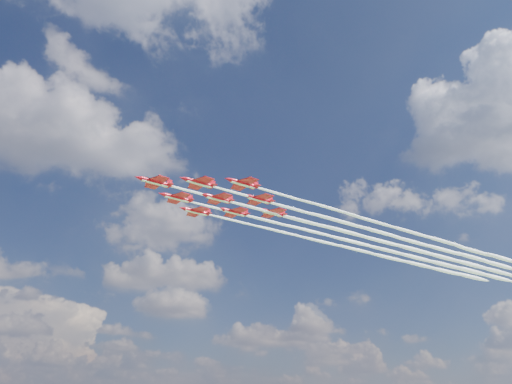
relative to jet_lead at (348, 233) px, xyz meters
The scene contains 9 objects.
jet_lead is the anchor object (origin of this frame).
jet_row2_port 12.55m from the jet_lead, 16.64° to the right, with size 155.65×49.87×2.86m.
jet_row2_starb 12.55m from the jet_lead, 49.48° to the left, with size 155.65×49.87×2.86m.
jet_row3_port 25.09m from the jet_lead, 16.64° to the right, with size 155.65×49.87×2.86m.
jet_row3_centre 21.03m from the jet_lead, 16.42° to the left, with size 155.65×49.87×2.86m.
jet_row3_starb 25.09m from the jet_lead, 49.48° to the left, with size 155.65×49.87×2.86m.
jet_row4_port 32.28m from the jet_lead, ahead, with size 155.65×49.87×2.86m.
jet_row4_starb 32.28m from the jet_lead, 28.66° to the left, with size 155.65×49.87×2.86m.
jet_tail 42.06m from the jet_lead, 16.42° to the left, with size 155.65×49.87×2.86m.
Camera 1 is at (-34.35, -137.08, 27.44)m, focal length 35.00 mm.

